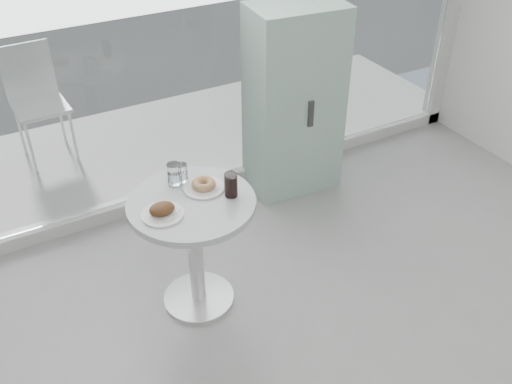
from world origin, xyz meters
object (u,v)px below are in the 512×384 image
patio_chair (36,96)px  plate_fritter (163,211)px  main_table (194,231)px  mint_cabinet (294,101)px  cola_glass (231,185)px  plate_donut (204,186)px  water_tumbler_b (182,174)px  water_tumbler_a (174,175)px

patio_chair → plate_fritter: size_ratio=4.08×
main_table → mint_cabinet: mint_cabinet is taller
main_table → mint_cabinet: (1.20, 0.85, 0.17)m
mint_cabinet → cola_glass: mint_cabinet is taller
plate_fritter → plate_donut: bearing=21.7°
plate_fritter → water_tumbler_b: bearing=48.7°
main_table → patio_chair: size_ratio=0.81×
mint_cabinet → water_tumbler_a: bearing=-146.6°
mint_cabinet → plate_fritter: bearing=-141.9°
mint_cabinet → patio_chair: 2.11m
mint_cabinet → main_table: bearing=-139.5°
plate_donut → cola_glass: cola_glass is taller
main_table → plate_donut: (0.11, 0.07, 0.24)m
water_tumbler_a → cola_glass: (0.23, -0.26, 0.01)m
plate_fritter → plate_donut: (0.29, 0.12, -0.01)m
cola_glass → main_table: bearing=163.9°
patio_chair → cola_glass: bearing=-76.9°
main_table → water_tumbler_a: 0.34m
plate_fritter → mint_cabinet: bearing=32.9°
water_tumbler_a → mint_cabinet: bearing=28.1°
water_tumbler_b → mint_cabinet: bearing=29.0°
water_tumbler_b → main_table: bearing=-100.1°
mint_cabinet → patio_chair: size_ratio=1.53×
mint_cabinet → cola_glass: size_ratio=10.17×
main_table → mint_cabinet: size_ratio=0.53×
water_tumbler_b → cola_glass: size_ratio=0.77×
plate_donut → water_tumbler_b: 0.15m
plate_donut → patio_chair: bearing=104.6°
water_tumbler_b → water_tumbler_a: bearing=-174.5°
patio_chair → water_tumbler_a: 2.04m
mint_cabinet → water_tumbler_b: 1.34m
patio_chair → water_tumbler_b: 2.04m
water_tumbler_b → cola_glass: (0.18, -0.27, 0.02)m
patio_chair → water_tumbler_b: (0.47, -1.97, 0.23)m
main_table → patio_chair: (-0.44, 2.18, 0.04)m
plate_donut → main_table: bearing=-146.7°
plate_fritter → water_tumbler_b: (0.22, 0.25, 0.02)m
patio_chair → cola_glass: patio_chair is taller
mint_cabinet → water_tumbler_b: (-1.17, -0.65, 0.10)m
plate_donut → water_tumbler_b: bearing=119.4°
plate_fritter → cola_glass: (0.40, -0.02, 0.04)m
mint_cabinet → water_tumbler_a: size_ratio=11.04×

